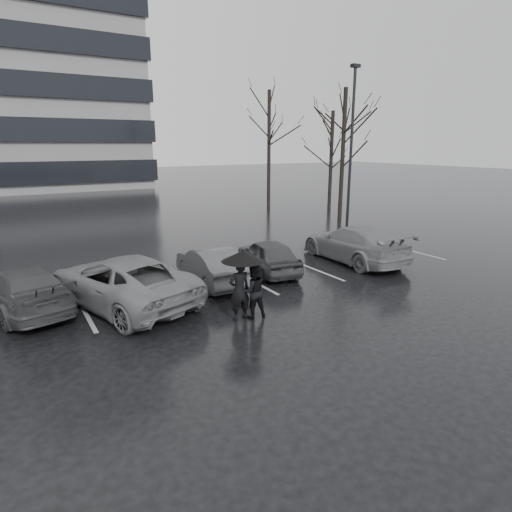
{
  "coord_description": "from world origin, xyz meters",
  "views": [
    {
      "loc": [
        -6.64,
        -10.73,
        4.68
      ],
      "look_at": [
        0.35,
        1.0,
        1.1
      ],
      "focal_mm": 30.0,
      "sensor_mm": 36.0,
      "label": 1
    }
  ],
  "objects": [
    {
      "name": "car_main",
      "position": [
        1.68,
        2.38,
        0.63
      ],
      "size": [
        2.14,
        3.93,
        1.27
      ],
      "primitive_type": "imported",
      "rotation": [
        0.0,
        0.0,
        2.96
      ],
      "color": "black",
      "rests_on": "ground"
    },
    {
      "name": "stall_stripes",
      "position": [
        -0.8,
        2.5,
        0.0
      ],
      "size": [
        19.72,
        5.0,
        0.0
      ],
      "color": "#98989A",
      "rests_on": "ground"
    },
    {
      "name": "pedestrian_right",
      "position": [
        -1.02,
        -1.13,
        0.76
      ],
      "size": [
        0.82,
        0.68,
        1.52
      ],
      "primitive_type": "imported",
      "rotation": [
        0.0,
        0.0,
        3.0
      ],
      "color": "black",
      "rests_on": "ground"
    },
    {
      "name": "tree_north",
      "position": [
        11.0,
        17.0,
        4.25
      ],
      "size": [
        0.26,
        0.26,
        8.5
      ],
      "primitive_type": "cylinder",
      "color": "black",
      "rests_on": "ground"
    },
    {
      "name": "umbrella",
      "position": [
        -1.3,
        -1.05,
        1.78
      ],
      "size": [
        1.15,
        1.15,
        1.95
      ],
      "color": "black",
      "rests_on": "ground"
    },
    {
      "name": "tree_ne",
      "position": [
        14.5,
        14.0,
        3.5
      ],
      "size": [
        0.26,
        0.26,
        7.0
      ],
      "primitive_type": "cylinder",
      "color": "black",
      "rests_on": "ground"
    },
    {
      "name": "pedestrian_left",
      "position": [
        -1.41,
        -1.07,
        0.84
      ],
      "size": [
        0.62,
        0.41,
        1.68
      ],
      "primitive_type": "imported",
      "rotation": [
        0.0,
        0.0,
        3.13
      ],
      "color": "black",
      "rests_on": "ground"
    },
    {
      "name": "car_west_b",
      "position": [
        -3.89,
        1.7,
        0.75
      ],
      "size": [
        4.02,
        5.9,
        1.5
      ],
      "primitive_type": "imported",
      "rotation": [
        0.0,
        0.0,
        3.45
      ],
      "color": "#535356",
      "rests_on": "ground"
    },
    {
      "name": "car_west_c",
      "position": [
        -6.47,
        2.68,
        0.65
      ],
      "size": [
        2.79,
        4.76,
        1.29
      ],
      "primitive_type": "imported",
      "rotation": [
        0.0,
        0.0,
        3.37
      ],
      "color": "black",
      "rests_on": "ground"
    },
    {
      "name": "ground",
      "position": [
        0.0,
        0.0,
        0.0
      ],
      "size": [
        160.0,
        160.0,
        0.0
      ],
      "primitive_type": "plane",
      "color": "black",
      "rests_on": "ground"
    },
    {
      "name": "car_west_a",
      "position": [
        -0.72,
        2.23,
        0.63
      ],
      "size": [
        1.54,
        3.92,
        1.27
      ],
      "primitive_type": "imported",
      "rotation": [
        0.0,
        0.0,
        3.09
      ],
      "color": "#2A2A2C",
      "rests_on": "ground"
    },
    {
      "name": "tree_east",
      "position": [
        12.0,
        10.0,
        4.0
      ],
      "size": [
        0.26,
        0.26,
        8.0
      ],
      "primitive_type": "cylinder",
      "color": "black",
      "rests_on": "ground"
    },
    {
      "name": "car_east",
      "position": [
        5.53,
        1.86,
        0.74
      ],
      "size": [
        2.34,
        5.2,
        1.48
      ],
      "primitive_type": "imported",
      "rotation": [
        0.0,
        0.0,
        3.09
      ],
      "color": "#535356",
      "rests_on": "ground"
    },
    {
      "name": "lamp_post",
      "position": [
        9.52,
        6.61,
        3.93
      ],
      "size": [
        0.47,
        0.47,
        8.58
      ],
      "rotation": [
        0.0,
        0.0,
        0.08
      ],
      "color": "gray",
      "rests_on": "ground"
    }
  ]
}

